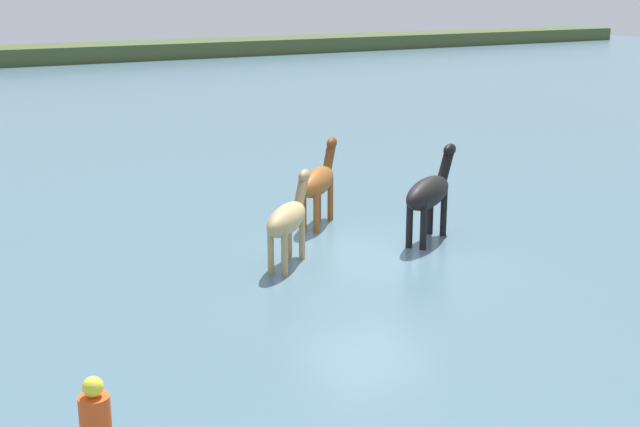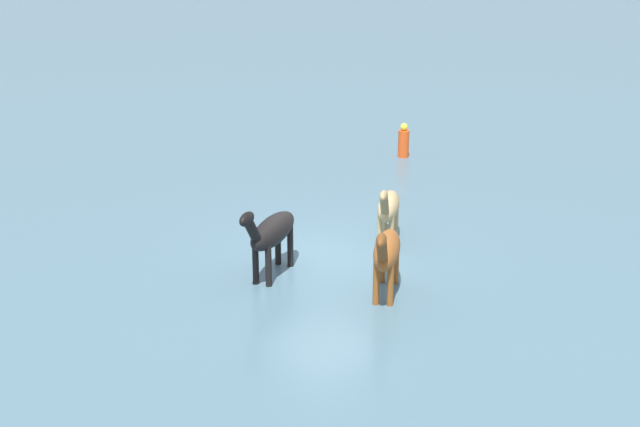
% 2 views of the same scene
% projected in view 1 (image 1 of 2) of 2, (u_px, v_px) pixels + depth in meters
% --- Properties ---
extents(ground_plane, '(140.78, 140.78, 0.00)m').
position_uv_depth(ground_plane, '(366.00, 252.00, 17.42)').
color(ground_plane, '#476675').
extents(horse_dark_mare, '(2.37, 1.58, 1.95)m').
position_uv_depth(horse_dark_mare, '(429.00, 192.00, 17.96)').
color(horse_dark_mare, black).
rests_on(horse_dark_mare, ground_plane).
extents(horse_rear_stallion, '(1.90, 1.71, 1.72)m').
position_uv_depth(horse_rear_stallion, '(288.00, 219.00, 16.40)').
color(horse_rear_stallion, tan).
rests_on(horse_rear_stallion, ground_plane).
extents(horse_dun_straggler, '(2.04, 1.87, 1.86)m').
position_uv_depth(horse_dun_straggler, '(318.00, 181.00, 19.20)').
color(horse_dun_straggler, brown).
rests_on(horse_dun_straggler, ground_plane).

